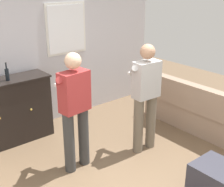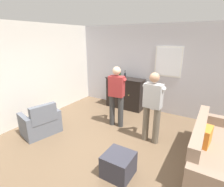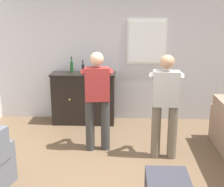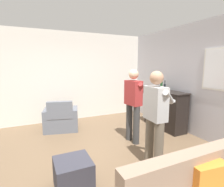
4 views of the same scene
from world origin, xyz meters
TOP-DOWN VIEW (x-y plane):
  - wall_back_with_window at (0.01, 2.66)m, footprint 5.20×0.15m
  - couch at (1.98, 0.52)m, footprint 0.57×2.29m
  - sideboard_cabinet at (-0.70, 2.30)m, footprint 1.32×0.49m
  - bottle_liquor_amber at (-0.69, 2.25)m, footprint 0.06×0.06m
  - ottoman at (0.68, -0.61)m, footprint 0.51×0.51m
  - person_standing_left at (-0.30, 1.01)m, footprint 0.55×0.50m
  - person_standing_right at (0.79, 0.75)m, footprint 0.56×0.48m

SIDE VIEW (x-z plane):
  - ottoman at x=0.68m, z-range 0.00..0.43m
  - couch at x=1.98m, z-range -0.11..0.77m
  - sideboard_cabinet at x=-0.70m, z-range 0.00..1.07m
  - person_standing_left at x=-0.30m, z-range 0.10..1.78m
  - person_standing_right at x=0.79m, z-range 0.10..1.78m
  - bottle_liquor_amber at x=-0.69m, z-range 1.03..1.31m
  - wall_back_with_window at x=0.01m, z-range 0.01..2.81m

